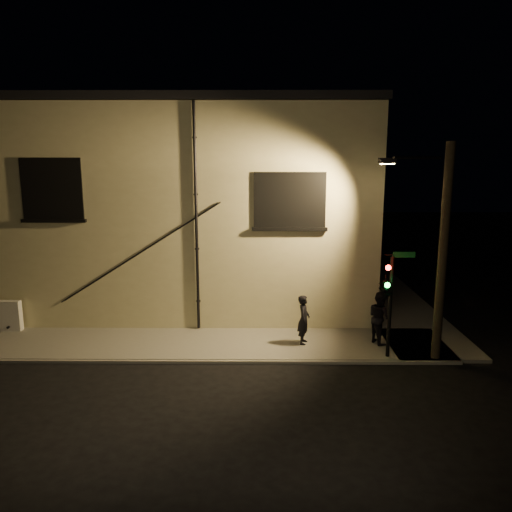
{
  "coord_description": "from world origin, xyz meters",
  "views": [
    {
      "loc": [
        0.5,
        -15.1,
        6.51
      ],
      "look_at": [
        0.38,
        1.8,
        3.16
      ],
      "focal_mm": 35.0,
      "sensor_mm": 36.0,
      "label": 1
    }
  ],
  "objects_px": {
    "pedestrian_a": "(304,320)",
    "traffic_signal": "(386,288)",
    "pedestrian_b": "(380,317)",
    "streetlamp_pole": "(439,248)"
  },
  "relations": [
    {
      "from": "pedestrian_a",
      "to": "pedestrian_b",
      "type": "distance_m",
      "value": 2.65
    },
    {
      "from": "pedestrian_a",
      "to": "streetlamp_pole",
      "type": "bearing_deg",
      "value": -93.69
    },
    {
      "from": "pedestrian_a",
      "to": "traffic_signal",
      "type": "xyz_separation_m",
      "value": [
        2.45,
        -1.26,
        1.48
      ]
    },
    {
      "from": "pedestrian_b",
      "to": "pedestrian_a",
      "type": "bearing_deg",
      "value": 71.98
    },
    {
      "from": "pedestrian_b",
      "to": "traffic_signal",
      "type": "height_order",
      "value": "traffic_signal"
    },
    {
      "from": "traffic_signal",
      "to": "pedestrian_b",
      "type": "bearing_deg",
      "value": 81.61
    },
    {
      "from": "pedestrian_b",
      "to": "streetlamp_pole",
      "type": "height_order",
      "value": "streetlamp_pole"
    },
    {
      "from": "pedestrian_b",
      "to": "streetlamp_pole",
      "type": "relative_size",
      "value": 0.26
    },
    {
      "from": "pedestrian_a",
      "to": "traffic_signal",
      "type": "bearing_deg",
      "value": -104.95
    },
    {
      "from": "pedestrian_b",
      "to": "traffic_signal",
      "type": "distance_m",
      "value": 1.96
    }
  ]
}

